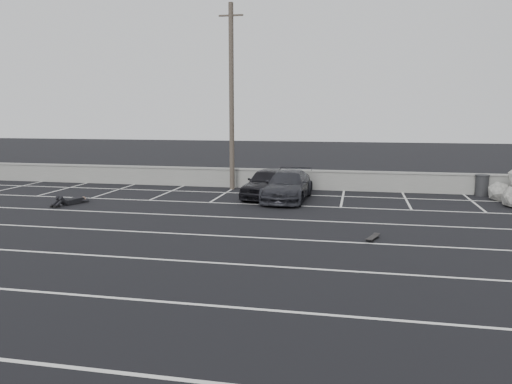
% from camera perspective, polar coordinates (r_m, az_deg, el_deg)
% --- Properties ---
extents(ground, '(120.00, 120.00, 0.00)m').
position_cam_1_polar(ground, '(14.25, -8.16, -7.82)').
color(ground, black).
rests_on(ground, ground).
extents(seawall, '(50.00, 0.45, 1.06)m').
position_cam_1_polar(seawall, '(27.45, 1.69, 1.58)').
color(seawall, gray).
rests_on(seawall, ground).
extents(stall_lines, '(36.00, 20.05, 0.01)m').
position_cam_1_polar(stall_lines, '(18.33, -3.76, -3.92)').
color(stall_lines, silver).
rests_on(stall_lines, ground).
extents(car_left, '(2.32, 4.48, 1.46)m').
position_cam_1_polar(car_left, '(24.33, 1.38, 1.04)').
color(car_left, black).
rests_on(car_left, ground).
extents(car_right, '(2.17, 4.85, 1.38)m').
position_cam_1_polar(car_right, '(23.73, 3.65, 0.73)').
color(car_right, '#25262B').
rests_on(car_right, ground).
extents(utility_pole, '(1.30, 0.26, 9.73)m').
position_cam_1_polar(utility_pole, '(26.87, -2.82, 10.77)').
color(utility_pole, '#4C4238').
rests_on(utility_pole, ground).
extents(trash_bin, '(0.79, 0.79, 1.06)m').
position_cam_1_polar(trash_bin, '(27.34, 24.41, 0.72)').
color(trash_bin, '#252628').
rests_on(trash_bin, ground).
extents(person, '(2.22, 2.91, 0.48)m').
position_cam_1_polar(person, '(24.30, -19.99, -0.67)').
color(person, black).
rests_on(person, ground).
extents(skateboard, '(0.46, 0.84, 0.10)m').
position_cam_1_polar(skateboard, '(16.80, 13.17, -5.09)').
color(skateboard, black).
rests_on(skateboard, ground).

